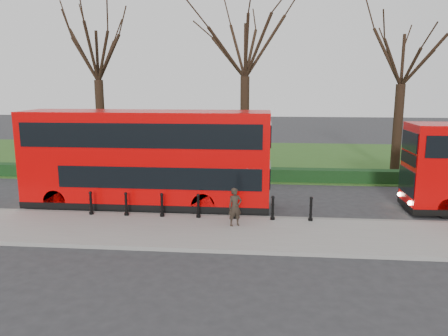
# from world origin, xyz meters

# --- Properties ---
(ground) EXTENTS (120.00, 120.00, 0.00)m
(ground) POSITION_xyz_m (0.00, 0.00, 0.00)
(ground) COLOR #28282B
(ground) RESTS_ON ground
(pavement) EXTENTS (60.00, 4.00, 0.15)m
(pavement) POSITION_xyz_m (0.00, -3.00, 0.07)
(pavement) COLOR gray
(pavement) RESTS_ON ground
(kerb) EXTENTS (60.00, 0.25, 0.16)m
(kerb) POSITION_xyz_m (0.00, -1.00, 0.07)
(kerb) COLOR slate
(kerb) RESTS_ON ground
(grass_verge) EXTENTS (60.00, 18.00, 0.06)m
(grass_verge) POSITION_xyz_m (0.00, 15.00, 0.03)
(grass_verge) COLOR #2F531B
(grass_verge) RESTS_ON ground
(hedge) EXTENTS (60.00, 0.90, 0.80)m
(hedge) POSITION_xyz_m (0.00, 6.80, 0.40)
(hedge) COLOR black
(hedge) RESTS_ON ground
(yellow_line_outer) EXTENTS (60.00, 0.10, 0.01)m
(yellow_line_outer) POSITION_xyz_m (0.00, -0.70, 0.01)
(yellow_line_outer) COLOR yellow
(yellow_line_outer) RESTS_ON ground
(yellow_line_inner) EXTENTS (60.00, 0.10, 0.01)m
(yellow_line_inner) POSITION_xyz_m (0.00, -0.50, 0.01)
(yellow_line_inner) COLOR yellow
(yellow_line_inner) RESTS_ON ground
(tree_left) EXTENTS (7.12, 7.12, 11.12)m
(tree_left) POSITION_xyz_m (-8.00, 10.00, 8.08)
(tree_left) COLOR black
(tree_left) RESTS_ON ground
(tree_mid) EXTENTS (7.38, 7.38, 11.53)m
(tree_mid) POSITION_xyz_m (2.00, 10.00, 8.38)
(tree_mid) COLOR black
(tree_mid) RESTS_ON ground
(tree_right) EXTENTS (6.80, 6.80, 10.62)m
(tree_right) POSITION_xyz_m (12.00, 10.00, 7.72)
(tree_right) COLOR black
(tree_right) RESTS_ON ground
(bollard_row) EXTENTS (9.78, 0.15, 1.00)m
(bollard_row) POSITION_xyz_m (0.56, -1.35, 0.65)
(bollard_row) COLOR black
(bollard_row) RESTS_ON pavement
(bus_lead) EXTENTS (11.60, 2.66, 4.62)m
(bus_lead) POSITION_xyz_m (-2.16, 0.52, 2.33)
(bus_lead) COLOR #C20203
(bus_lead) RESTS_ON ground
(pedestrian) EXTENTS (0.68, 0.58, 1.57)m
(pedestrian) POSITION_xyz_m (2.23, -2.30, 0.94)
(pedestrian) COLOR #2B231B
(pedestrian) RESTS_ON pavement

